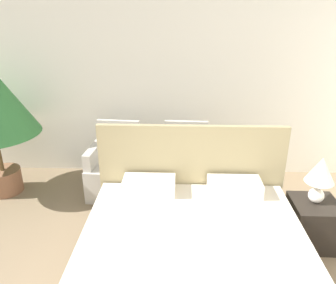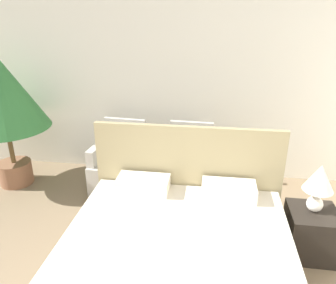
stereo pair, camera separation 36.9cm
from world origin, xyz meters
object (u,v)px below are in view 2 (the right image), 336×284
Objects in this scene: armchair_near_window_right at (188,173)px; potted_palm at (0,95)px; nightstand at (310,233)px; table_lamp at (319,182)px; bed at (174,276)px; armchair_near_window_left at (119,168)px.

potted_palm reaches higher than armchair_near_window_right.
armchair_near_window_right is 1.85× the size of nightstand.
armchair_near_window_right is 1.61m from nightstand.
armchair_near_window_right is 1.67m from table_lamp.
bed is 2.02m from armchair_near_window_left.
potted_palm is (-2.37, -0.08, 0.96)m from armchair_near_window_right.
bed is 1.78m from armchair_near_window_right.
armchair_near_window_left is at bearing 3.30° from potted_palm.
armchair_near_window_left is 1.00× the size of armchair_near_window_right.
potted_palm is 3.77× the size of nightstand.
bed is 4.74× the size of nightstand.
nightstand is 0.99× the size of table_lamp.
bed is 1.55m from table_lamp.
table_lamp is at bearing -13.52° from potted_palm.
armchair_near_window_left reaches higher than nightstand.
armchair_near_window_left is 1.74m from potted_palm.
armchair_near_window_right is (-0.05, 1.78, -0.01)m from bed.
armchair_near_window_left is 2.41m from nightstand.
potted_palm reaches higher than armchair_near_window_left.
nightstand is 0.55m from table_lamp.
armchair_near_window_right is 1.84× the size of table_lamp.
table_lamp is at bearing -34.74° from armchair_near_window_right.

